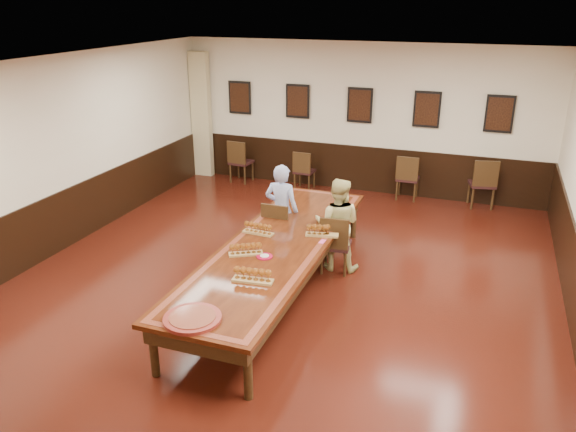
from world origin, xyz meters
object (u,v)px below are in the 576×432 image
at_px(chair_man, 279,229).
at_px(conference_table, 276,253).
at_px(spare_chair_c, 408,177).
at_px(spare_chair_a, 241,161).
at_px(spare_chair_b, 304,170).
at_px(person_woman, 337,224).
at_px(chair_woman, 336,243).
at_px(person_man, 282,210).
at_px(carved_platter, 192,318).
at_px(spare_chair_d, 482,182).

xyz_separation_m(chair_man, conference_table, (0.38, -1.14, 0.12)).
bearing_deg(spare_chair_c, spare_chair_a, 1.41).
relative_size(chair_man, spare_chair_a, 0.98).
xyz_separation_m(spare_chair_b, spare_chair_c, (2.27, 0.13, 0.04)).
xyz_separation_m(chair_man, person_woman, (1.01, -0.10, 0.26)).
relative_size(chair_woman, person_woman, 0.64).
xyz_separation_m(chair_man, spare_chair_b, (-0.73, 3.48, -0.05)).
distance_m(chair_man, chair_woman, 1.03).
height_order(chair_man, spare_chair_c, chair_man).
height_order(spare_chair_b, person_man, person_man).
bearing_deg(person_woman, spare_chair_b, -69.77).
xyz_separation_m(chair_man, person_man, (0.00, 0.10, 0.29)).
height_order(chair_man, carved_platter, chair_man).
xyz_separation_m(person_man, conference_table, (0.38, -1.24, -0.17)).
bearing_deg(spare_chair_a, person_man, 128.99).
xyz_separation_m(spare_chair_b, person_man, (0.73, -3.38, 0.34)).
bearing_deg(carved_platter, spare_chair_c, 79.59).
height_order(spare_chair_a, carved_platter, spare_chair_a).
height_order(chair_man, spare_chair_b, chair_man).
bearing_deg(chair_woman, spare_chair_c, -103.44).
relative_size(spare_chair_b, spare_chair_d, 0.86).
bearing_deg(conference_table, chair_woman, 56.07).
bearing_deg(carved_platter, person_woman, 77.02).
height_order(chair_man, chair_woman, chair_man).
xyz_separation_m(chair_woman, person_man, (-1.01, 0.30, 0.30)).
xyz_separation_m(spare_chair_b, conference_table, (1.12, -4.62, 0.17)).
bearing_deg(person_man, person_woman, 169.17).
height_order(spare_chair_b, spare_chair_d, spare_chair_d).
height_order(spare_chair_d, person_man, person_man).
distance_m(chair_man, carved_platter, 3.36).
bearing_deg(chair_man, carved_platter, 94.92).
xyz_separation_m(spare_chair_a, spare_chair_c, (3.83, 0.10, -0.01)).
relative_size(chair_man, spare_chair_b, 1.10).
distance_m(spare_chair_a, carved_platter, 7.31).
relative_size(spare_chair_b, person_woman, 0.59).
bearing_deg(spare_chair_a, person_woman, 137.48).
height_order(spare_chair_c, carved_platter, spare_chair_c).
distance_m(chair_woman, spare_chair_a, 4.97).
bearing_deg(spare_chair_b, chair_woman, 117.37).
distance_m(spare_chair_c, person_man, 3.85).
bearing_deg(chair_woman, spare_chair_a, -53.93).
height_order(chair_woman, spare_chair_b, chair_woman).
distance_m(spare_chair_c, person_woman, 3.76).
relative_size(spare_chair_a, conference_table, 0.20).
relative_size(spare_chair_d, person_woman, 0.69).
bearing_deg(person_man, spare_chair_d, -130.10).
distance_m(chair_woman, spare_chair_c, 3.85).
distance_m(conference_table, carved_platter, 2.21).
relative_size(spare_chair_d, person_man, 0.66).
height_order(person_man, carved_platter, person_man).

